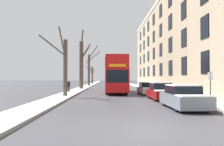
{
  "coord_description": "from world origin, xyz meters",
  "views": [
    {
      "loc": [
        -1.25,
        -7.86,
        1.85
      ],
      "look_at": [
        -0.69,
        14.44,
        2.37
      ],
      "focal_mm": 35.0,
      "sensor_mm": 36.0,
      "label": 1
    }
  ],
  "objects": [
    {
      "name": "street_sign_post",
      "position": [
        4.8,
        4.68,
        1.29
      ],
      "size": [
        0.32,
        0.07,
        2.22
      ],
      "color": "#4C4F54",
      "rests_on": "ground"
    },
    {
      "name": "bare_tree_left_1",
      "position": [
        -5.3,
        27.67,
        4.25
      ],
      "size": [
        1.8,
        3.6,
        9.33
      ],
      "color": "#4C4238",
      "rests_on": "ground"
    },
    {
      "name": "pedestrian_left_sidewalk",
      "position": [
        -5.98,
        19.47,
        0.87
      ],
      "size": [
        0.34,
        0.34,
        1.58
      ],
      "rotation": [
        0.0,
        0.0,
        6.07
      ],
      "color": "#4C4742",
      "rests_on": "ground"
    },
    {
      "name": "parked_car_0",
      "position": [
        3.41,
        5.27,
        0.67
      ],
      "size": [
        1.87,
        4.31,
        1.44
      ],
      "color": "slate",
      "rests_on": "ground"
    },
    {
      "name": "sidewalk_left",
      "position": [
        -5.51,
        53.0,
        0.08
      ],
      "size": [
        2.03,
        130.0,
        0.16
      ],
      "color": "gray",
      "rests_on": "ground"
    },
    {
      "name": "parked_car_2",
      "position": [
        3.41,
        16.96,
        0.64
      ],
      "size": [
        1.82,
        4.28,
        1.39
      ],
      "color": "#9EA3AD",
      "rests_on": "ground"
    },
    {
      "name": "double_decker_bus",
      "position": [
        -0.14,
        19.75,
        2.46
      ],
      "size": [
        2.54,
        10.64,
        4.35
      ],
      "color": "red",
      "rests_on": "ground"
    },
    {
      "name": "bare_tree_left_2",
      "position": [
        -5.08,
        40.97,
        4.0
      ],
      "size": [
        2.81,
        2.27,
        9.08
      ],
      "color": "#4C4238",
      "rests_on": "ground"
    },
    {
      "name": "terrace_facade_right",
      "position": [
        11.02,
        22.98,
        7.01
      ],
      "size": [
        9.1,
        47.42,
        14.0
      ],
      "color": "tan",
      "rests_on": "ground"
    },
    {
      "name": "parked_car_1",
      "position": [
        3.41,
        10.85,
        0.69
      ],
      "size": [
        1.74,
        4.18,
        1.52
      ],
      "color": "maroon",
      "rests_on": "ground"
    },
    {
      "name": "sidewalk_right",
      "position": [
        5.51,
        53.0,
        0.08
      ],
      "size": [
        2.03,
        130.0,
        0.16
      ],
      "color": "gray",
      "rests_on": "ground"
    },
    {
      "name": "bare_tree_left_3",
      "position": [
        -5.47,
        55.11,
        2.93
      ],
      "size": [
        2.5,
        2.18,
        6.72
      ],
      "color": "#4C4238",
      "rests_on": "ground"
    },
    {
      "name": "ground_plane",
      "position": [
        0.0,
        0.0,
        0.0
      ],
      "size": [
        320.0,
        320.0,
        0.0
      ],
      "primitive_type": "plane",
      "color": "#424247"
    },
    {
      "name": "bare_tree_left_0",
      "position": [
        -5.32,
        13.21,
        3.12
      ],
      "size": [
        2.95,
        4.09,
        6.42
      ],
      "color": "#4C4238",
      "rests_on": "ground"
    }
  ]
}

